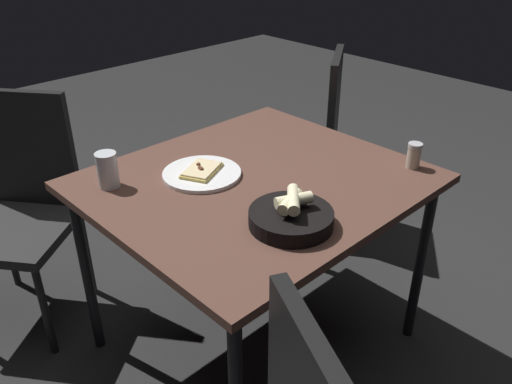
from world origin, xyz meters
TOP-DOWN VIEW (x-y plane):
  - ground at (0.00, 0.00)m, footprint 8.00×8.00m
  - dining_table at (0.00, 0.00)m, footprint 0.96×1.08m
  - pizza_plate at (-0.15, -0.12)m, footprint 0.28×0.28m
  - bread_basket at (0.29, -0.13)m, footprint 0.25×0.25m
  - beer_glass at (-0.30, -0.39)m, footprint 0.07×0.07m
  - pepper_shaker at (0.33, 0.47)m, footprint 0.05×0.05m
  - chair_near at (-0.48, 0.86)m, footprint 0.61×0.61m
  - chair_far at (-0.83, -0.53)m, footprint 0.62×0.62m

SIDE VIEW (x-z plane):
  - ground at x=0.00m, z-range 0.00..0.00m
  - chair_near at x=-0.48m, z-range 0.05..1.00m
  - chair_far at x=-0.83m, z-range 0.06..1.02m
  - dining_table at x=0.00m, z-range 0.31..1.07m
  - pizza_plate at x=-0.15m, z-range 0.74..0.78m
  - bread_basket at x=0.29m, z-range 0.73..0.84m
  - pepper_shaker at x=0.33m, z-range 0.75..0.84m
  - beer_glass at x=-0.30m, z-range 0.75..0.87m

